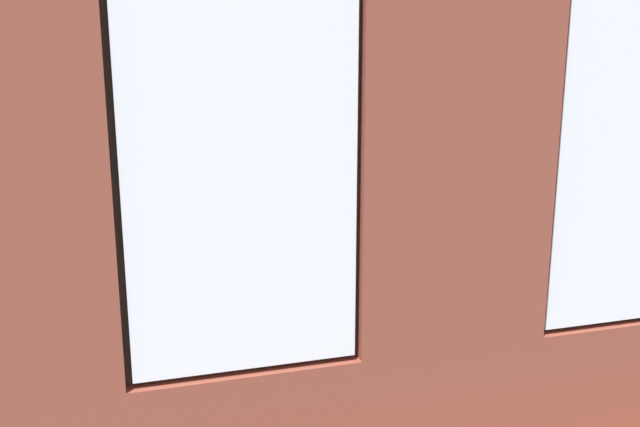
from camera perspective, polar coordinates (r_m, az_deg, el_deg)
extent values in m
cube|color=brown|center=(5.90, -0.75, -9.11)|extent=(6.57, 5.97, 0.10)
cube|color=brown|center=(3.10, 12.49, 4.74)|extent=(1.02, 0.16, 3.38)
cube|color=brown|center=(4.08, 25.08, -13.80)|extent=(1.09, 0.16, 0.74)
cube|color=#38281E|center=(3.73, 26.79, 6.45)|extent=(1.09, 0.04, 2.09)
cube|color=white|center=(2.70, -7.04, 6.02)|extent=(1.03, 0.03, 2.03)
cube|color=#38281E|center=(2.76, -7.25, 6.14)|extent=(1.09, 0.04, 2.09)
cube|color=tan|center=(3.44, 10.93, -11.39)|extent=(3.40, 0.24, 0.06)
cube|color=black|center=(3.17, 12.15, 15.11)|extent=(0.48, 0.03, 0.68)
cube|color=#389360|center=(3.18, 12.01, 15.10)|extent=(0.42, 0.01, 0.62)
cube|color=black|center=(4.07, 3.64, -15.23)|extent=(1.97, 0.85, 0.42)
cube|color=black|center=(3.62, 5.53, -11.81)|extent=(1.97, 0.24, 0.38)
cube|color=black|center=(4.30, 14.87, -9.55)|extent=(0.22, 0.85, 0.24)
cube|color=black|center=(3.75, -9.29, -12.60)|extent=(0.22, 0.85, 0.24)
cube|color=black|center=(4.12, 8.58, -10.82)|extent=(0.70, 0.65, 0.12)
cube|color=black|center=(3.88, -1.95, -12.18)|extent=(0.70, 0.65, 0.12)
cube|color=black|center=(6.32, 20.69, -5.94)|extent=(0.92, 1.81, 0.42)
cube|color=black|center=(6.41, 23.34, -2.21)|extent=(0.31, 1.79, 0.38)
cube|color=black|center=(6.87, 17.19, -1.63)|extent=(0.86, 0.25, 0.24)
cube|color=black|center=(5.65, 25.42, -5.15)|extent=(0.86, 0.25, 0.24)
cube|color=black|center=(6.49, 18.90, -2.87)|extent=(0.67, 0.64, 0.12)
cube|color=black|center=(5.97, 22.39, -4.42)|extent=(0.67, 0.64, 0.12)
cube|color=tan|center=(5.95, -2.64, -4.48)|extent=(1.41, 0.76, 0.04)
cube|color=tan|center=(6.48, 2.25, -4.98)|extent=(0.07, 0.07, 0.37)
cube|color=tan|center=(6.20, -9.17, -5.91)|extent=(0.07, 0.07, 0.37)
cube|color=tan|center=(5.90, 4.28, -6.72)|extent=(0.07, 0.07, 0.37)
cube|color=tan|center=(5.59, -8.28, -7.87)|extent=(0.07, 0.07, 0.37)
cylinder|color=silver|center=(5.74, -6.48, -4.44)|extent=(0.08, 0.08, 0.10)
cylinder|color=#B7333D|center=(5.98, -4.51, -3.71)|extent=(0.08, 0.08, 0.10)
cylinder|color=#9E5638|center=(6.15, 0.56, -3.26)|extent=(0.14, 0.14, 0.09)
sphere|color=#1E5B28|center=(6.12, 0.57, -2.15)|extent=(0.17, 0.17, 0.17)
cube|color=#B2B2B7|center=(5.94, -2.64, -4.20)|extent=(0.13, 0.17, 0.02)
cylinder|color=olive|center=(7.32, -6.64, -3.43)|extent=(0.51, 0.51, 0.28)
ellipsoid|color=silver|center=(7.23, -6.70, -0.83)|extent=(1.14, 1.14, 0.46)
ellipsoid|color=navy|center=(7.20, -7.39, 0.02)|extent=(0.44, 0.44, 0.18)
cylinder|color=gray|center=(4.73, 20.60, -12.28)|extent=(0.33, 0.33, 0.38)
cylinder|color=brown|center=(4.60, 20.92, -8.25)|extent=(0.06, 0.06, 0.33)
cone|color=#3D8E42|center=(4.36, 19.32, -3.43)|extent=(0.50, 0.14, 0.60)
cone|color=#3D8E42|center=(4.33, 23.53, -4.47)|extent=(0.22, 0.59, 0.53)
cone|color=#3D8E42|center=(4.63, 23.11, -3.06)|extent=(0.55, 0.22, 0.57)
cone|color=#3D8E42|center=(4.65, 19.72, -2.78)|extent=(0.15, 0.54, 0.57)
cylinder|color=gray|center=(8.50, 11.48, -1.37)|extent=(0.28, 0.28, 0.30)
cylinder|color=brown|center=(8.41, 11.59, 1.29)|extent=(0.05, 0.05, 0.50)
cone|color=#337F38|center=(8.27, 10.86, 4.25)|extent=(0.39, 0.15, 0.46)
cone|color=#337F38|center=(8.20, 11.50, 4.11)|extent=(0.35, 0.39, 0.45)
cone|color=#337F38|center=(8.23, 12.38, 4.09)|extent=(0.19, 0.42, 0.45)
cone|color=#337F38|center=(8.37, 12.88, 4.09)|extent=(0.44, 0.27, 0.42)
cone|color=#337F38|center=(8.51, 12.22, 4.22)|extent=(0.42, 0.35, 0.42)
cone|color=#337F38|center=(8.47, 11.52, 4.46)|extent=(0.21, 0.39, 0.47)
cone|color=#337F38|center=(8.40, 10.62, 4.24)|extent=(0.38, 0.39, 0.43)
cylinder|color=gray|center=(6.70, 4.39, -5.28)|extent=(0.14, 0.14, 0.18)
cylinder|color=brown|center=(6.66, 4.42, -3.91)|extent=(0.02, 0.02, 0.16)
ellipsoid|color=#286B2D|center=(6.62, 4.44, -2.64)|extent=(0.21, 0.21, 0.15)
cylinder|color=gray|center=(7.52, -22.46, -3.71)|extent=(0.26, 0.26, 0.31)
cylinder|color=brown|center=(7.45, -22.64, -1.47)|extent=(0.05, 0.05, 0.29)
cone|color=#3D8E42|center=(7.42, -24.15, 0.86)|extent=(0.42, 0.13, 0.42)
cone|color=#3D8E42|center=(7.27, -23.79, 0.69)|extent=(0.34, 0.39, 0.42)
cone|color=#3D8E42|center=(7.22, -22.40, 0.63)|extent=(0.27, 0.44, 0.40)
cone|color=#3D8E42|center=(7.29, -21.60, 0.73)|extent=(0.44, 0.31, 0.39)
cone|color=#3D8E42|center=(7.42, -21.62, 1.15)|extent=(0.41, 0.22, 0.44)
cone|color=#3D8E42|center=(7.57, -22.40, 1.08)|extent=(0.19, 0.46, 0.39)
cone|color=#3D8E42|center=(7.53, -23.80, 0.94)|extent=(0.40, 0.36, 0.40)
cylinder|color=#47423D|center=(7.24, 12.02, -4.06)|extent=(0.18, 0.18, 0.21)
cylinder|color=brown|center=(7.19, 12.08, -2.64)|extent=(0.03, 0.03, 0.16)
ellipsoid|color=#3D8E42|center=(7.13, 12.17, -0.56)|extent=(0.43, 0.43, 0.38)
cylinder|color=brown|center=(4.26, -23.55, -15.21)|extent=(0.40, 0.40, 0.38)
cylinder|color=brown|center=(4.16, -23.83, -12.25)|extent=(0.06, 0.06, 0.10)
ellipsoid|color=#337F38|center=(4.05, -24.19, -8.29)|extent=(0.68, 0.68, 0.51)
cylinder|color=brown|center=(3.60, -26.13, -12.70)|extent=(0.06, 0.06, 0.59)
cone|color=#1E5B28|center=(3.30, -24.43, -4.44)|extent=(0.50, 0.36, 0.60)
cone|color=#1E5B28|center=(3.52, -23.54, -3.96)|extent=(0.53, 0.44, 0.55)
cone|color=#1E5B28|center=(3.62, -25.68, -3.54)|extent=(0.24, 0.55, 0.57)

